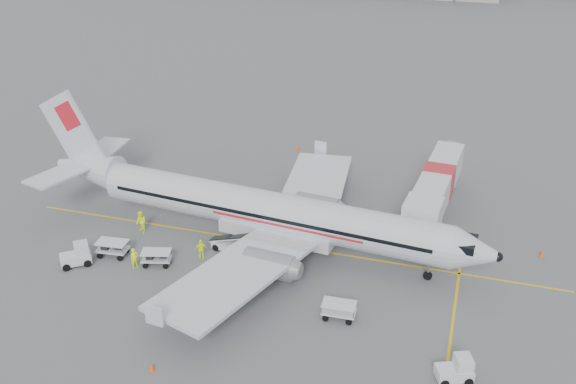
# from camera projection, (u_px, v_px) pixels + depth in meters

# --- Properties ---
(ground) EXTENTS (360.00, 360.00, 0.00)m
(ground) POSITION_uv_depth(u_px,v_px,m) (281.00, 245.00, 51.52)
(ground) COLOR #56595B
(stripe_lead) EXTENTS (44.00, 0.20, 0.01)m
(stripe_lead) POSITION_uv_depth(u_px,v_px,m) (281.00, 245.00, 51.51)
(stripe_lead) COLOR yellow
(stripe_lead) RESTS_ON ground
(stripe_cross) EXTENTS (0.20, 20.00, 0.01)m
(stripe_cross) POSITION_uv_depth(u_px,v_px,m) (450.00, 340.00, 40.93)
(stripe_cross) COLOR yellow
(stripe_cross) RESTS_ON ground
(aircraft) EXTENTS (40.50, 33.17, 10.41)m
(aircraft) POSITION_uv_depth(u_px,v_px,m) (268.00, 186.00, 49.26)
(aircraft) COLOR silver
(aircraft) RESTS_ON ground
(jet_bridge) EXTENTS (4.56, 17.18, 4.46)m
(jet_bridge) POSITION_uv_depth(u_px,v_px,m) (437.00, 191.00, 55.23)
(jet_bridge) COLOR silver
(jet_bridge) RESTS_ON ground
(belt_loader) EXTENTS (4.51, 2.43, 2.31)m
(belt_loader) POSITION_uv_depth(u_px,v_px,m) (232.00, 238.00, 50.19)
(belt_loader) COLOR silver
(belt_loader) RESTS_ON ground
(tug_fore) EXTENTS (2.41, 1.93, 1.63)m
(tug_fore) POSITION_uv_depth(u_px,v_px,m) (454.00, 369.00, 37.37)
(tug_fore) COLOR silver
(tug_fore) RESTS_ON ground
(tug_mid) EXTENTS (2.35, 1.76, 1.62)m
(tug_mid) POSITION_uv_depth(u_px,v_px,m) (218.00, 285.00, 44.99)
(tug_mid) COLOR silver
(tug_mid) RESTS_ON ground
(tug_aft) EXTENTS (2.57, 2.43, 1.75)m
(tug_aft) POSITION_uv_depth(u_px,v_px,m) (75.00, 255.00, 48.52)
(tug_aft) COLOR silver
(tug_aft) RESTS_ON ground
(cart_loaded_a) EXTENTS (2.48, 1.84, 1.16)m
(cart_loaded_a) POSITION_uv_depth(u_px,v_px,m) (157.00, 258.00, 48.68)
(cart_loaded_a) COLOR silver
(cart_loaded_a) RESTS_ON ground
(cart_loaded_b) EXTENTS (2.52, 1.65, 1.25)m
(cart_loaded_b) POSITION_uv_depth(u_px,v_px,m) (113.00, 249.00, 49.80)
(cart_loaded_b) COLOR silver
(cart_loaded_b) RESTS_ON ground
(cart_empty_a) EXTENTS (2.32, 1.44, 1.18)m
(cart_empty_a) POSITION_uv_depth(u_px,v_px,m) (339.00, 311.00, 42.75)
(cart_empty_a) COLOR silver
(cart_empty_a) RESTS_ON ground
(cone_nose) EXTENTS (0.39, 0.39, 0.64)m
(cone_nose) POSITION_uv_depth(u_px,v_px,m) (542.00, 253.00, 49.82)
(cone_nose) COLOR #E0540E
(cone_nose) RESTS_ON ground
(cone_port) EXTENTS (0.36, 0.36, 0.58)m
(cone_port) POSITION_uv_depth(u_px,v_px,m) (297.00, 147.00, 69.26)
(cone_port) COLOR #E0540E
(cone_port) RESTS_ON ground
(cone_stbd) EXTENTS (0.35, 0.35, 0.58)m
(cone_stbd) POSITION_uv_depth(u_px,v_px,m) (152.00, 367.00, 38.28)
(cone_stbd) COLOR #E0540E
(cone_stbd) RESTS_ON ground
(crew_a) EXTENTS (0.68, 0.71, 1.63)m
(crew_a) POSITION_uv_depth(u_px,v_px,m) (135.00, 258.00, 48.19)
(crew_a) COLOR #D7F419
(crew_a) RESTS_ON ground
(crew_b) EXTENTS (1.18, 1.10, 1.92)m
(crew_b) POSITION_uv_depth(u_px,v_px,m) (141.00, 222.00, 52.91)
(crew_b) COLOR #D7F419
(crew_b) RESTS_ON ground
(crew_c) EXTENTS (1.08, 1.19, 1.61)m
(crew_c) POSITION_uv_depth(u_px,v_px,m) (194.00, 291.00, 44.40)
(crew_c) COLOR #D7F419
(crew_c) RESTS_ON ground
(crew_d) EXTENTS (1.02, 0.74, 1.61)m
(crew_d) POSITION_uv_depth(u_px,v_px,m) (201.00, 249.00, 49.38)
(crew_d) COLOR #D7F419
(crew_d) RESTS_ON ground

